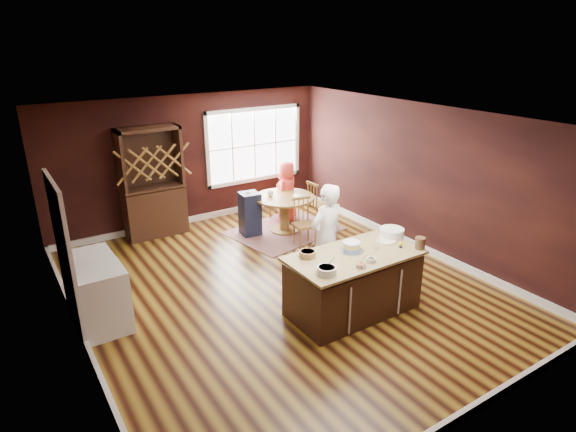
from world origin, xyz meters
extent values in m
plane|color=brown|center=(0.00, 0.00, 0.00)|extent=(7.00, 7.00, 0.00)
plane|color=white|center=(0.00, 0.00, 2.70)|extent=(7.00, 7.00, 0.00)
plane|color=black|center=(0.00, 3.50, 1.35)|extent=(6.00, 0.00, 6.00)
plane|color=black|center=(0.00, -3.50, 1.35)|extent=(6.00, 0.00, 6.00)
plane|color=black|center=(-3.00, 0.00, 1.35)|extent=(0.00, 7.00, 7.00)
plane|color=black|center=(3.00, 0.00, 1.35)|extent=(0.00, 7.00, 7.00)
cube|color=#3A1D18|center=(0.51, -1.18, 0.41)|extent=(1.84, 0.93, 0.83)
cube|color=beige|center=(0.51, -1.18, 0.90)|extent=(1.92, 1.01, 0.04)
cylinder|color=brown|center=(1.32, 1.94, 0.02)|extent=(0.57, 0.57, 0.04)
cylinder|color=brown|center=(1.32, 1.94, 0.35)|extent=(0.20, 0.20, 0.67)
cylinder|color=brown|center=(1.32, 1.94, 0.73)|extent=(1.22, 1.22, 0.04)
imported|color=white|center=(0.60, -0.39, 0.87)|extent=(0.68, 0.49, 1.73)
cylinder|color=white|center=(-0.19, -1.44, 0.97)|extent=(0.26, 0.26, 0.10)
cylinder|color=#A08849|center=(-0.10, -0.89, 0.96)|extent=(0.23, 0.23, 0.09)
cylinder|color=silver|center=(0.31, -1.54, 0.95)|extent=(0.15, 0.15, 0.05)
cylinder|color=#F7E4C4|center=(0.53, -1.49, 0.95)|extent=(0.14, 0.14, 0.05)
cylinder|color=silver|center=(0.89, -1.21, 1.00)|extent=(0.08, 0.08, 0.16)
cylinder|color=beige|center=(1.19, -1.10, 0.93)|extent=(0.29, 0.29, 0.02)
cylinder|color=white|center=(1.39, -1.00, 0.98)|extent=(0.37, 0.37, 0.13)
cylinder|color=brown|center=(1.41, -1.55, 1.01)|extent=(0.15, 0.15, 0.17)
cube|color=brown|center=(1.32, 1.94, 0.01)|extent=(2.35, 1.96, 0.01)
imported|color=#EE3D37|center=(1.68, 2.40, 0.66)|extent=(0.77, 0.69, 1.32)
cylinder|color=beige|center=(1.56, 1.83, 0.76)|extent=(0.20, 0.20, 0.01)
imported|color=white|center=(1.10, 2.12, 0.80)|extent=(0.15, 0.15, 0.10)
cube|color=black|center=(-0.94, 3.22, 1.09)|extent=(1.19, 0.49, 2.18)
cube|color=white|center=(-2.64, 0.28, 0.46)|extent=(0.63, 0.61, 0.91)
cube|color=white|center=(-2.64, 0.92, 0.45)|extent=(0.62, 0.60, 0.90)
camera|label=1|loc=(-3.61, -5.82, 3.82)|focal=30.00mm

